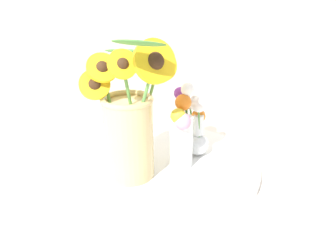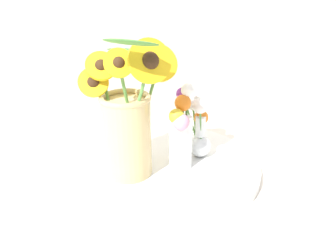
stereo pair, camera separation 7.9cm
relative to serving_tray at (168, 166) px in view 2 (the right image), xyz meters
name	(u,v)px [view 2 (the right image)]	position (x,y,z in m)	size (l,w,h in m)	color
ground_plane	(162,184)	(-0.04, -0.05, -0.01)	(6.00, 6.00, 0.00)	silver
serving_tray	(168,166)	(0.00, 0.00, 0.00)	(0.46, 0.46, 0.02)	white
mason_jar_sunflowers	(128,122)	(-0.10, -0.01, 0.14)	(0.24, 0.23, 0.34)	#D1B77A
vase_small_center	(181,132)	(0.02, -0.03, 0.11)	(0.07, 0.07, 0.21)	white
vase_bulb_right	(199,125)	(0.09, 0.01, 0.10)	(0.09, 0.08, 0.18)	white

